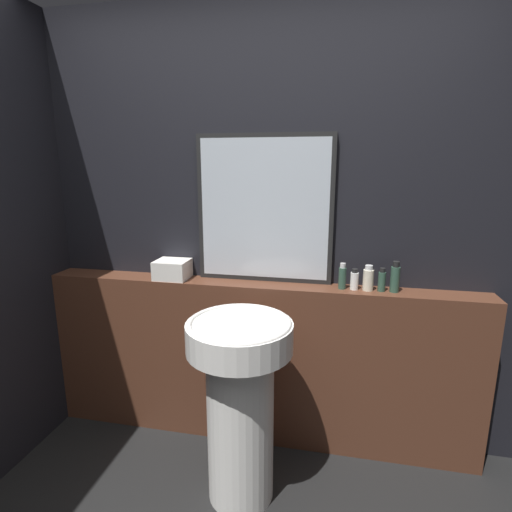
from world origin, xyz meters
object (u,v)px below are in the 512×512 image
object	(u,v)px
body_wash_bottle	(382,281)
hand_soap_bottle	(395,278)
shampoo_bottle	(342,277)
pedestal_sink	(240,397)
mirror	(264,210)
conditioner_bottle	(354,280)
lotion_bottle	(368,279)
towel_stack	(172,269)

from	to	relation	value
body_wash_bottle	hand_soap_bottle	xyz separation A→B (m)	(0.07, -0.00, 0.02)
body_wash_bottle	shampoo_bottle	bearing A→B (deg)	180.00
pedestal_sink	hand_soap_bottle	xyz separation A→B (m)	(0.73, 0.46, 0.51)
shampoo_bottle	hand_soap_bottle	distance (m)	0.27
mirror	hand_soap_bottle	distance (m)	0.79
shampoo_bottle	hand_soap_bottle	bearing A→B (deg)	-0.00
mirror	body_wash_bottle	world-z (taller)	mirror
conditioner_bottle	lotion_bottle	size ratio (longest dim) A/B	0.83
lotion_bottle	body_wash_bottle	bearing A→B (deg)	0.00
lotion_bottle	body_wash_bottle	distance (m)	0.07
body_wash_bottle	pedestal_sink	bearing A→B (deg)	-145.10
pedestal_sink	conditioner_bottle	world-z (taller)	conditioner_bottle
conditioner_bottle	lotion_bottle	world-z (taller)	lotion_bottle
towel_stack	shampoo_bottle	world-z (taller)	shampoo_bottle
body_wash_bottle	towel_stack	bearing A→B (deg)	180.00
towel_stack	hand_soap_bottle	size ratio (longest dim) A/B	1.16
shampoo_bottle	conditioner_bottle	distance (m)	0.07
pedestal_sink	conditioner_bottle	xyz separation A→B (m)	(0.52, 0.46, 0.48)
body_wash_bottle	lotion_bottle	bearing A→B (deg)	-180.00
towel_stack	body_wash_bottle	world-z (taller)	body_wash_bottle
conditioner_bottle	hand_soap_bottle	distance (m)	0.21
conditioner_bottle	body_wash_bottle	xyz separation A→B (m)	(0.14, 0.00, 0.01)
towel_stack	lotion_bottle	distance (m)	1.12
shampoo_bottle	towel_stack	bearing A→B (deg)	-180.00
lotion_bottle	shampoo_bottle	bearing A→B (deg)	180.00
hand_soap_bottle	body_wash_bottle	bearing A→B (deg)	180.00
lotion_bottle	mirror	bearing A→B (deg)	173.11
pedestal_sink	hand_soap_bottle	world-z (taller)	hand_soap_bottle
conditioner_bottle	body_wash_bottle	bearing A→B (deg)	0.00
lotion_bottle	hand_soap_bottle	distance (m)	0.14
conditioner_bottle	pedestal_sink	bearing A→B (deg)	-138.44
pedestal_sink	towel_stack	bearing A→B (deg)	138.46
pedestal_sink	lotion_bottle	bearing A→B (deg)	37.94
towel_stack	shampoo_bottle	xyz separation A→B (m)	(0.98, 0.00, 0.01)
mirror	towel_stack	xyz separation A→B (m)	(-0.54, -0.07, -0.36)
body_wash_bottle	mirror	bearing A→B (deg)	173.84
pedestal_sink	hand_soap_bottle	bearing A→B (deg)	32.41
conditioner_bottle	towel_stack	bearing A→B (deg)	180.00
conditioner_bottle	shampoo_bottle	bearing A→B (deg)	180.00
conditioner_bottle	lotion_bottle	distance (m)	0.07
pedestal_sink	shampoo_bottle	distance (m)	0.82
towel_stack	hand_soap_bottle	world-z (taller)	hand_soap_bottle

